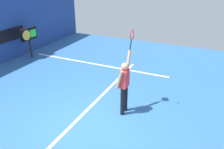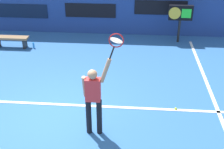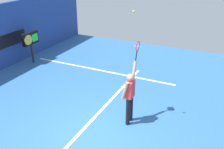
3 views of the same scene
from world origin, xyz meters
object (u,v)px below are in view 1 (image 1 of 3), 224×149
at_px(tennis_player, 124,84).
at_px(scoreboard_clock, 29,35).
at_px(spare_ball, 117,79).
at_px(tennis_racket, 132,36).

distance_m(tennis_player, scoreboard_clock, 6.75).
relative_size(tennis_player, spare_ball, 29.05).
bearing_deg(tennis_player, tennis_racket, -0.49).
bearing_deg(scoreboard_clock, tennis_racket, -109.14).
xyz_separation_m(tennis_player, spare_ball, (2.05, 1.13, -0.98)).
relative_size(tennis_player, tennis_racket, 3.15).
distance_m(tennis_racket, scoreboard_clock, 6.67).
distance_m(scoreboard_clock, spare_ball, 5.23).
bearing_deg(spare_ball, tennis_player, -151.20).
height_order(tennis_player, spare_ball, tennis_player).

